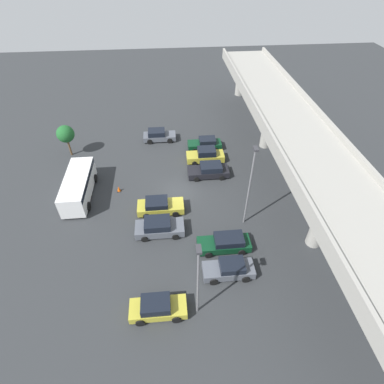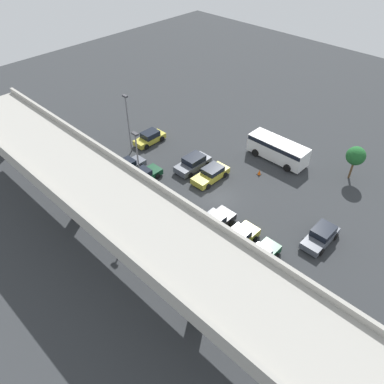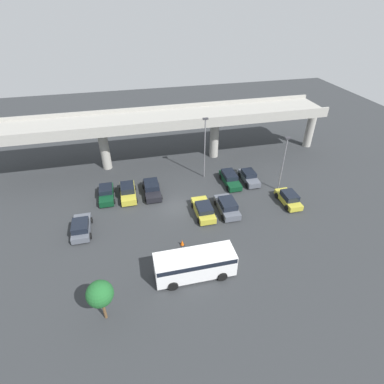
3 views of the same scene
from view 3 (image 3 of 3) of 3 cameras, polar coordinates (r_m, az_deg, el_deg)
name	(u,v)px [view 3 (image 3 of 3)]	position (r m, az deg, el deg)	size (l,w,h in m)	color
ground_plane	(177,208)	(37.52, -2.83, -3.00)	(108.19, 108.19, 0.00)	#2D3033
highway_overpass	(160,123)	(45.04, -6.12, 12.96)	(51.86, 6.78, 7.86)	#9E9B93
parked_car_0	(81,227)	(35.70, -20.37, -6.32)	(2.15, 4.43, 1.54)	#515660
parked_car_1	(106,193)	(40.30, -16.00, -0.27)	(2.03, 4.43, 1.53)	#0C381E
parked_car_2	(128,192)	(39.88, -12.11, 0.08)	(2.14, 4.72, 1.72)	gold
parked_car_3	(152,189)	(39.97, -7.66, 0.63)	(2.25, 4.83, 1.58)	black
parked_car_4	(203,210)	(36.04, 2.20, -3.35)	(2.19, 4.78, 1.50)	gold
parked_car_5	(227,206)	(36.70, 6.72, -2.69)	(2.23, 4.69, 1.63)	#515660
parked_car_6	(230,179)	(42.10, 7.25, 2.54)	(2.05, 4.86, 1.51)	#0C381E
parked_car_7	(249,177)	(42.95, 10.80, 2.85)	(1.99, 4.36, 1.50)	#515660
parked_car_8	(289,198)	(39.75, 17.93, -1.15)	(2.01, 4.35, 1.57)	gold
shuttle_bus	(195,263)	(28.67, 0.55, -13.41)	(7.54, 2.80, 2.55)	white
lamp_post_near_aisle	(205,144)	(41.18, 2.45, 9.04)	(0.70, 0.35, 8.87)	slate
lamp_post_mid_lot	(284,160)	(40.07, 17.04, 5.78)	(0.70, 0.35, 7.74)	slate
tree_front_left	(100,294)	(25.61, -17.15, -18.08)	(2.16, 2.16, 4.17)	brown
traffic_cone	(182,243)	(32.28, -1.88, -9.65)	(0.44, 0.44, 0.70)	black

